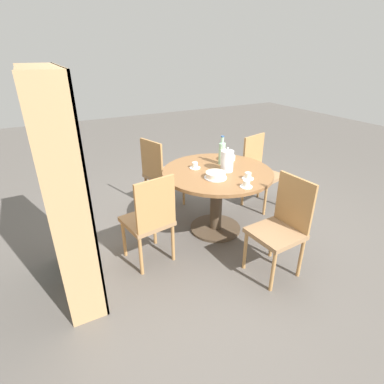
# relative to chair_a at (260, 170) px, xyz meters

# --- Properties ---
(ground_plane) EXTENTS (14.00, 14.00, 0.00)m
(ground_plane) POSITION_rel_chair_a_xyz_m (-0.29, 0.86, -0.50)
(ground_plane) COLOR #56514C
(dining_table) EXTENTS (1.21, 1.21, 0.75)m
(dining_table) POSITION_rel_chair_a_xyz_m (-0.29, 0.86, 0.07)
(dining_table) COLOR #473828
(dining_table) RESTS_ON ground_plane
(chair_a) EXTENTS (0.51, 0.51, 0.95)m
(chair_a) POSITION_rel_chair_a_xyz_m (0.00, 0.00, 0.00)
(chair_a) COLOR #A87A47
(chair_a) RESTS_ON ground_plane
(chair_b) EXTENTS (0.53, 0.53, 0.95)m
(chair_b) POSITION_rel_chair_a_xyz_m (0.55, 1.20, 0.00)
(chair_b) COLOR #A87A47
(chair_b) RESTS_ON ground_plane
(chair_c) EXTENTS (0.48, 0.48, 0.95)m
(chair_c) POSITION_rel_chair_a_xyz_m (-0.49, 1.74, 0.00)
(chair_c) COLOR #A87A47
(chair_c) RESTS_ON ground_plane
(chair_d) EXTENTS (0.45, 0.45, 0.95)m
(chair_d) POSITION_rel_chair_a_xyz_m (-1.18, 0.73, 0.00)
(chair_d) COLOR #A87A47
(chair_d) RESTS_ON ground_plane
(bookshelf) EXTENTS (0.98, 0.28, 1.86)m
(bookshelf) POSITION_rel_chair_a_xyz_m (-0.49, 2.42, 0.44)
(bookshelf) COLOR tan
(bookshelf) RESTS_ON ground_plane
(coffee_pot) EXTENTS (0.14, 0.14, 0.27)m
(coffee_pot) POSITION_rel_chair_a_xyz_m (-0.34, 0.78, 0.37)
(coffee_pot) COLOR silver
(coffee_pot) RESTS_ON dining_table
(water_bottle) EXTENTS (0.08, 0.08, 0.33)m
(water_bottle) POSITION_rel_chair_a_xyz_m (-0.13, 0.71, 0.39)
(water_bottle) COLOR #99C6A3
(water_bottle) RESTS_ON dining_table
(cake_main) EXTENTS (0.23, 0.23, 0.07)m
(cake_main) POSITION_rel_chair_a_xyz_m (-0.45, 0.99, 0.28)
(cake_main) COLOR silver
(cake_main) RESTS_ON dining_table
(cup_a) EXTENTS (0.12, 0.12, 0.07)m
(cup_a) POSITION_rel_chair_a_xyz_m (-0.10, 1.04, 0.28)
(cup_a) COLOR white
(cup_a) RESTS_ON dining_table
(cup_b) EXTENTS (0.12, 0.12, 0.07)m
(cup_b) POSITION_rel_chair_a_xyz_m (-0.78, 0.85, 0.28)
(cup_b) COLOR white
(cup_b) RESTS_ON dining_table
(cup_c) EXTENTS (0.12, 0.12, 0.07)m
(cup_c) POSITION_rel_chair_a_xyz_m (-0.63, 0.71, 0.28)
(cup_c) COLOR white
(cup_c) RESTS_ON dining_table
(plate_stack) EXTENTS (0.19, 0.19, 0.05)m
(plate_stack) POSITION_rel_chair_a_xyz_m (-0.03, 0.56, 0.28)
(plate_stack) COLOR white
(plate_stack) RESTS_ON dining_table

